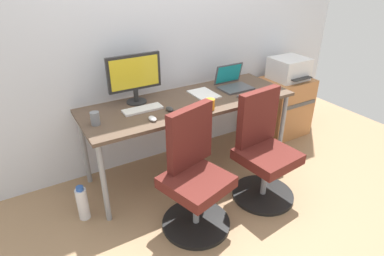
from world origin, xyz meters
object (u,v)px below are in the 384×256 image
(printer, at_px, (289,69))
(office_chair_left, at_px, (194,176))
(coffee_mug, at_px, (210,104))
(side_cabinet, at_px, (284,106))
(water_bottle_on_floor, at_px, (83,203))
(office_chair_right, at_px, (263,152))
(desktop_monitor, at_px, (134,75))
(open_laptop, at_px, (233,82))

(printer, bearing_deg, office_chair_left, -155.86)
(coffee_mug, bearing_deg, side_cabinet, 15.93)
(printer, relative_size, water_bottle_on_floor, 1.29)
(water_bottle_on_floor, xyz_separation_m, coffee_mug, (1.15, -0.08, 0.64))
(side_cabinet, relative_size, printer, 1.69)
(office_chair_left, bearing_deg, office_chair_right, 0.17)
(printer, distance_m, desktop_monitor, 1.79)
(office_chair_left, height_order, printer, office_chair_left)
(printer, height_order, coffee_mug, printer)
(side_cabinet, distance_m, open_laptop, 0.93)
(coffee_mug, bearing_deg, open_laptop, 34.10)
(office_chair_right, bearing_deg, open_laptop, 75.16)
(open_laptop, bearing_deg, office_chair_left, -140.71)
(office_chair_left, distance_m, printer, 1.88)
(office_chair_left, height_order, desktop_monitor, desktop_monitor)
(office_chair_left, bearing_deg, side_cabinet, 24.17)
(water_bottle_on_floor, xyz_separation_m, open_laptop, (1.63, 0.25, 0.65))
(side_cabinet, bearing_deg, water_bottle_on_floor, -173.30)
(office_chair_left, relative_size, desktop_monitor, 1.96)
(office_chair_left, xyz_separation_m, coffee_mug, (0.39, 0.39, 0.36))
(printer, xyz_separation_m, coffee_mug, (-1.30, -0.37, -0.01))
(side_cabinet, xyz_separation_m, open_laptop, (-0.81, -0.04, 0.46))
(office_chair_left, relative_size, side_cabinet, 1.39)
(water_bottle_on_floor, height_order, open_laptop, open_laptop)
(desktop_monitor, bearing_deg, side_cabinet, -2.90)
(office_chair_right, bearing_deg, side_cabinet, 37.03)
(office_chair_left, distance_m, office_chair_right, 0.68)
(office_chair_right, height_order, coffee_mug, office_chair_right)
(printer, relative_size, desktop_monitor, 0.83)
(printer, xyz_separation_m, water_bottle_on_floor, (-2.44, -0.29, -0.65))
(water_bottle_on_floor, bearing_deg, coffee_mug, -4.12)
(office_chair_left, height_order, side_cabinet, office_chair_left)
(office_chair_left, relative_size, printer, 2.35)
(office_chair_right, relative_size, water_bottle_on_floor, 3.03)
(side_cabinet, xyz_separation_m, desktop_monitor, (-1.78, 0.09, 0.65))
(coffee_mug, bearing_deg, office_chair_left, -135.14)
(office_chair_left, distance_m, desktop_monitor, 1.02)
(office_chair_left, xyz_separation_m, office_chair_right, (0.68, 0.00, 0.00))
(office_chair_right, bearing_deg, office_chair_left, -179.83)
(side_cabinet, bearing_deg, desktop_monitor, 177.10)
(open_laptop, height_order, coffee_mug, open_laptop)
(printer, bearing_deg, side_cabinet, 90.00)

